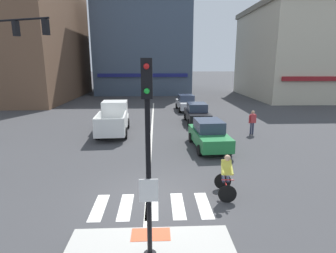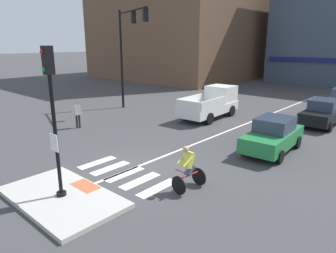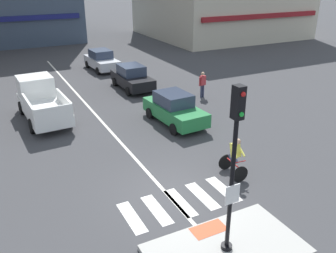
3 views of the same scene
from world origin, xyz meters
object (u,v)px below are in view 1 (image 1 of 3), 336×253
Objects in this scene: car_silver_eastbound_distant at (186,103)px; cyclist at (226,175)px; car_black_eastbound_far at (197,113)px; pickup_truck_white_westbound_far at (114,119)px; traffic_light_mast at (2,59)px; car_green_eastbound_mid at (209,134)px; signal_pole at (148,146)px; pedestrian_waiting_far_side at (252,120)px.

cyclist reaches higher than car_silver_eastbound_distant.
car_black_eastbound_far is 0.79× the size of pickup_truck_white_westbound_far.
car_black_eastbound_far and car_silver_eastbound_distant have the same top height.
car_green_eastbound_mid is (11.92, -1.44, -4.28)m from traffic_light_mast.
traffic_light_mast reaches higher than car_black_eastbound_far.
cyclist is at bearing -91.71° from car_silver_eastbound_distant.
pickup_truck_white_westbound_far reaches higher than car_green_eastbound_mid.
pickup_truck_white_westbound_far is (5.82, 2.54, -4.11)m from traffic_light_mast.
car_silver_eastbound_distant is at bearing 89.77° from car_green_eastbound_mid.
signal_pole is 16.47m from car_black_eastbound_far.
pickup_truck_white_westbound_far is (-6.15, -8.81, 0.17)m from car_silver_eastbound_distant.
traffic_light_mast is 17.04m from car_silver_eastbound_distant.
cyclist is (2.72, 3.33, -2.18)m from signal_pole.
traffic_light_mast reaches higher than signal_pole.
pickup_truck_white_westbound_far reaches higher than cyclist.
car_green_eastbound_mid is at bearing 85.07° from cyclist.
traffic_light_mast reaches higher than car_silver_eastbound_distant.
pedestrian_waiting_far_side reaches higher than car_green_eastbound_mid.
pedestrian_waiting_far_side is at bearing 65.10° from cyclist.
pickup_truck_white_westbound_far is 9.76m from pedestrian_waiting_far_side.
cyclist is (-0.51, -5.88, 0.06)m from car_green_eastbound_mid.
pedestrian_waiting_far_side is (6.83, 12.19, -2.07)m from signal_pole.
pickup_truck_white_westbound_far reaches higher than car_black_eastbound_far.
pickup_truck_white_westbound_far is at bearing 146.88° from car_green_eastbound_mid.
car_silver_eastbound_distant is at bearing 81.53° from signal_pole.
car_green_eastbound_mid is 7.29m from pickup_truck_white_westbound_far.
car_green_eastbound_mid is 1.00× the size of car_silver_eastbound_distant.
traffic_light_mast is 1.77× the size of car_silver_eastbound_distant.
pickup_truck_white_westbound_far is (-6.10, 3.98, 0.17)m from car_green_eastbound_mid.
traffic_light_mast is 1.77× the size of car_green_eastbound_mid.
pickup_truck_white_westbound_far is 3.09× the size of cyclist.
car_black_eastbound_far is 0.98× the size of car_silver_eastbound_distant.
traffic_light_mast reaches higher than cyclist.
pedestrian_waiting_far_side is (3.31, -3.74, 0.17)m from car_black_eastbound_far.
signal_pole is at bearing -102.48° from car_black_eastbound_far.
traffic_light_mast is 14.20m from cyclist.
traffic_light_mast reaches higher than car_green_eastbound_mid.
car_silver_eastbound_distant is 18.68m from cyclist.
cyclist is (11.41, -7.32, -4.22)m from traffic_light_mast.
car_black_eastbound_far is (12.22, 5.28, -4.28)m from traffic_light_mast.
car_green_eastbound_mid is at bearing -90.23° from car_silver_eastbound_distant.
signal_pole is 1.17× the size of car_black_eastbound_far.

